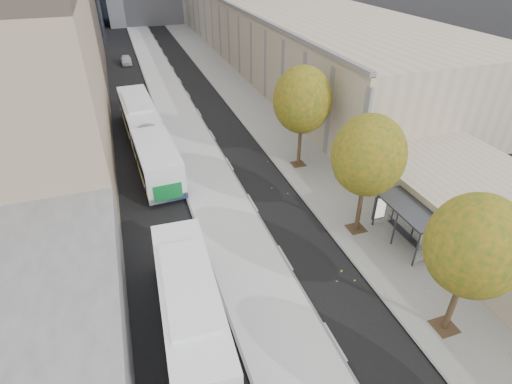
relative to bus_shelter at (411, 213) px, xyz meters
name	(u,v)px	position (x,y,z in m)	size (l,w,h in m)	color
bus_platform	(180,118)	(-9.56, 24.04, -2.11)	(4.25, 150.00, 0.15)	silver
sidewalk	(254,109)	(-1.56, 24.04, -2.15)	(4.75, 150.00, 0.08)	gray
building_tan	(263,20)	(9.81, 53.04, 1.81)	(18.00, 92.00, 8.00)	tan
bus_shelter	(411,213)	(0.00, 0.00, 0.00)	(1.90, 4.40, 2.53)	#383A3F
tree_b	(475,246)	(-2.09, -5.96, 2.85)	(4.00, 4.00, 6.97)	#321F18
tree_c	(368,156)	(-2.09, 2.04, 3.06)	(4.20, 4.20, 7.28)	#321F18
tree_d	(302,100)	(-2.09, 11.04, 3.28)	(4.40, 4.40, 7.60)	#321F18
bus_near	(206,382)	(-13.52, -5.98, -0.63)	(3.18, 17.24, 2.86)	white
bus_far	(146,133)	(-13.35, 17.59, -0.52)	(3.60, 18.43, 3.05)	white
distant_car	(126,60)	(-13.37, 47.26, -1.56)	(1.48, 3.69, 1.26)	silver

